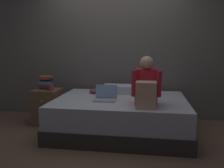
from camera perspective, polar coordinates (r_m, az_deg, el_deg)
ground_plane at (r=3.50m, az=-1.86°, el=-12.97°), size 8.00×8.00×0.00m
wall_back at (r=4.44m, az=0.96°, el=9.47°), size 5.60×0.10×2.70m
bed at (r=3.67m, az=2.09°, el=-7.60°), size 2.00×1.50×0.53m
nightstand at (r=4.23m, az=-15.33°, el=-5.22°), size 0.44×0.46×0.59m
person_sitting at (r=3.16m, az=8.29°, el=-0.70°), size 0.39×0.44×0.66m
laptop at (r=3.47m, az=-1.59°, el=-3.05°), size 0.32×0.23×0.22m
pillow at (r=4.04m, az=1.85°, el=-1.21°), size 0.56×0.36×0.13m
book_stack at (r=4.19m, az=-15.69°, el=0.35°), size 0.22×0.16×0.23m
mug at (r=4.00m, az=-14.53°, el=-0.99°), size 0.08×0.08×0.09m
clothes_pile at (r=4.01m, az=-3.18°, el=-1.64°), size 0.31×0.22×0.08m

